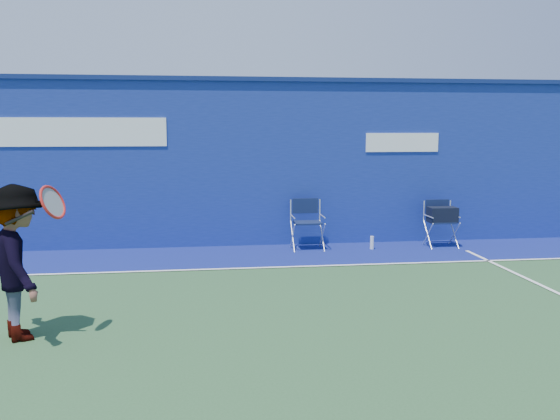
{
  "coord_description": "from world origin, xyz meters",
  "views": [
    {
      "loc": [
        -0.13,
        -5.78,
        2.18
      ],
      "look_at": [
        0.97,
        2.6,
        1.0
      ],
      "focal_mm": 38.0,
      "sensor_mm": 36.0,
      "label": 1
    }
  ],
  "objects": [
    {
      "name": "ground",
      "position": [
        0.0,
        0.0,
        0.0
      ],
      "size": [
        80.0,
        80.0,
        0.0
      ],
      "primitive_type": "plane",
      "color": "#2A4E2A",
      "rests_on": "ground"
    },
    {
      "name": "stadium_wall",
      "position": [
        -0.0,
        5.2,
        1.55
      ],
      "size": [
        24.0,
        0.5,
        3.08
      ],
      "color": "navy",
      "rests_on": "ground"
    },
    {
      "name": "out_of_bounds_strip",
      "position": [
        0.0,
        4.1,
        0.0
      ],
      "size": [
        24.0,
        1.8,
        0.01
      ],
      "primitive_type": "cube",
      "color": "navy",
      "rests_on": "ground"
    },
    {
      "name": "court_lines",
      "position": [
        0.0,
        0.6,
        0.01
      ],
      "size": [
        24.0,
        12.0,
        0.01
      ],
      "color": "white",
      "rests_on": "out_of_bounds_strip"
    },
    {
      "name": "directors_chair_left",
      "position": [
        1.72,
        4.55,
        0.28
      ],
      "size": [
        0.54,
        0.48,
        0.9
      ],
      "color": "silver",
      "rests_on": "ground"
    },
    {
      "name": "directors_chair_right",
      "position": [
        4.2,
        4.45,
        0.36
      ],
      "size": [
        0.51,
        0.46,
        0.85
      ],
      "color": "silver",
      "rests_on": "ground"
    },
    {
      "name": "water_bottle",
      "position": [
        2.88,
        4.38,
        0.12
      ],
      "size": [
        0.07,
        0.07,
        0.24
      ],
      "primitive_type": "cylinder",
      "color": "white",
      "rests_on": "ground"
    },
    {
      "name": "tennis_player",
      "position": [
        -2.02,
        0.47,
        0.81
      ],
      "size": [
        1.04,
        1.2,
        1.61
      ],
      "color": "#EA4738",
      "rests_on": "ground"
    }
  ]
}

